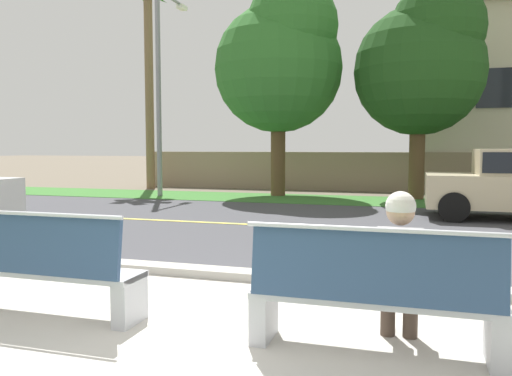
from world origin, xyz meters
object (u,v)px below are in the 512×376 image
at_px(shade_tree_left, 424,61).
at_px(palm_tree_short, 148,14).
at_px(bench_left, 42,269).
at_px(bench_right, 373,297).
at_px(streetlamp, 161,76).
at_px(shade_tree_far_left, 282,58).
at_px(seated_person_grey, 400,265).

bearing_deg(shade_tree_left, palm_tree_short, 172.42).
xyz_separation_m(shade_tree_left, palm_tree_short, (-9.78, 1.30, 2.39)).
height_order(bench_left, bench_right, same).
bearing_deg(streetlamp, palm_tree_short, 126.10).
distance_m(streetlamp, shade_tree_left, 8.11).
relative_size(bench_left, palm_tree_short, 0.23).
relative_size(bench_right, palm_tree_short, 0.23).
bearing_deg(streetlamp, shade_tree_far_left, 14.41).
bearing_deg(streetlamp, seated_person_grey, -55.09).
xyz_separation_m(streetlamp, shade_tree_left, (8.03, 1.10, 0.28)).
relative_size(bench_left, seated_person_grey, 1.51).
bearing_deg(seated_person_grey, shade_tree_far_left, 108.27).
bearing_deg(shade_tree_left, shade_tree_far_left, -178.15).
relative_size(shade_tree_far_left, palm_tree_short, 0.83).
bearing_deg(bench_right, palm_tree_short, 124.26).
bearing_deg(streetlamp, bench_left, -67.98).
distance_m(shade_tree_far_left, shade_tree_left, 4.30).
height_order(seated_person_grey, streetlamp, streetlamp).
relative_size(bench_left, shade_tree_far_left, 0.28).
relative_size(bench_left, bench_right, 1.00).
xyz_separation_m(bench_left, shade_tree_far_left, (-0.79, 12.17, 3.92)).
height_order(shade_tree_left, palm_tree_short, palm_tree_short).
xyz_separation_m(bench_right, streetlamp, (-7.52, 11.20, 3.39)).
bearing_deg(bench_left, shade_tree_left, 74.14).
height_order(streetlamp, palm_tree_short, palm_tree_short).
bearing_deg(shade_tree_far_left, seated_person_grey, -71.73).
bearing_deg(bench_right, streetlamp, 123.86).
xyz_separation_m(bench_right, shade_tree_left, (0.51, 12.30, 3.67)).
bearing_deg(shade_tree_left, seated_person_grey, -91.55).
xyz_separation_m(streetlamp, palm_tree_short, (-1.75, 2.40, 2.67)).
bearing_deg(palm_tree_short, bench_left, -65.21).
bearing_deg(bench_left, seated_person_grey, 3.10).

